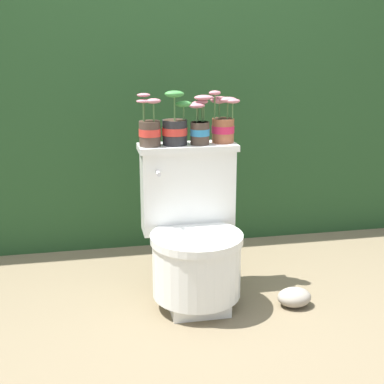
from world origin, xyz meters
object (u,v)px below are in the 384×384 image
Objects in this scene: potted_plant_midleft at (175,127)px; potted_plant_middle at (200,125)px; toilet at (193,239)px; potted_plant_left at (150,129)px; garden_stone at (294,297)px; potted_plant_midright at (223,123)px.

potted_plant_midleft is 0.12m from potted_plant_middle.
potted_plant_midleft is (-0.06, 0.14, 0.51)m from toilet.
potted_plant_left reaches higher than toilet.
toilet is 2.89× the size of potted_plant_midleft.
potted_plant_middle is (0.12, -0.01, 0.01)m from potted_plant_midleft.
garden_stone is at bearing -36.69° from potted_plant_middle.
garden_stone is at bearing -25.11° from potted_plant_left.
garden_stone is at bearing -30.88° from potted_plant_midleft.
potted_plant_left reaches higher than garden_stone.
garden_stone is at bearing -49.61° from potted_plant_midright.
potted_plant_midleft is 1.11× the size of potted_plant_middle.
potted_plant_midleft is 1.03× the size of potted_plant_midright.
garden_stone is (0.64, -0.30, -0.77)m from potted_plant_left.
potted_plant_midright is at bearing 4.29° from potted_plant_left.
potted_plant_left is 0.96× the size of potted_plant_midleft.
potted_plant_midright reaches higher than toilet.
garden_stone is (0.51, -0.31, -0.78)m from potted_plant_midleft.
toilet is 0.55m from garden_stone.
potted_plant_left is 1.52× the size of garden_stone.
toilet is at bearing -35.71° from potted_plant_left.
potted_plant_left is at bearing 154.89° from garden_stone.
potted_plant_midright is (0.12, 0.03, 0.00)m from potted_plant_middle.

